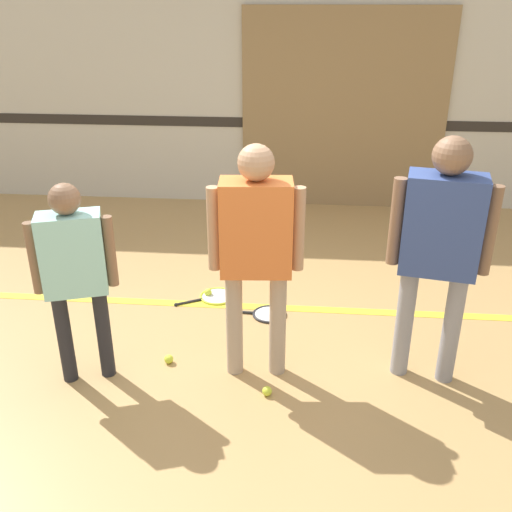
{
  "coord_description": "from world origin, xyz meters",
  "views": [
    {
      "loc": [
        0.29,
        -3.49,
        2.44
      ],
      "look_at": [
        -0.01,
        -0.13,
        0.9
      ],
      "focal_mm": 40.0,
      "sensor_mm": 36.0,
      "label": 1
    }
  ],
  "objects_px": {
    "racket_second_spare": "(267,314)",
    "tennis_ball_by_spare_racket": "(208,292)",
    "person_student_left": "(74,264)",
    "person_instructor": "(256,240)",
    "tennis_ball_near_instructor": "(267,391)",
    "tennis_ball_stray_left": "(169,359)",
    "racket_spare_on_floor": "(216,297)",
    "person_student_right": "(440,238)"
  },
  "relations": [
    {
      "from": "person_student_right",
      "to": "racket_spare_on_floor",
      "type": "relative_size",
      "value": 2.98
    },
    {
      "from": "racket_spare_on_floor",
      "to": "tennis_ball_near_instructor",
      "type": "xyz_separation_m",
      "value": [
        0.55,
        -1.32,
        0.02
      ]
    },
    {
      "from": "person_student_left",
      "to": "racket_second_spare",
      "type": "xyz_separation_m",
      "value": [
        1.19,
        0.96,
        -0.86
      ]
    },
    {
      "from": "racket_spare_on_floor",
      "to": "tennis_ball_stray_left",
      "type": "distance_m",
      "value": 1.03
    },
    {
      "from": "person_student_right",
      "to": "racket_second_spare",
      "type": "height_order",
      "value": "person_student_right"
    },
    {
      "from": "tennis_ball_near_instructor",
      "to": "tennis_ball_stray_left",
      "type": "xyz_separation_m",
      "value": [
        -0.74,
        0.31,
        0.0
      ]
    },
    {
      "from": "person_student_left",
      "to": "tennis_ball_stray_left",
      "type": "height_order",
      "value": "person_student_left"
    },
    {
      "from": "tennis_ball_stray_left",
      "to": "racket_second_spare",
      "type": "bearing_deg",
      "value": 48.36
    },
    {
      "from": "person_student_left",
      "to": "person_student_right",
      "type": "distance_m",
      "value": 2.34
    },
    {
      "from": "person_student_left",
      "to": "tennis_ball_stray_left",
      "type": "bearing_deg",
      "value": 3.18
    },
    {
      "from": "racket_second_spare",
      "to": "tennis_ball_stray_left",
      "type": "xyz_separation_m",
      "value": [
        -0.67,
        -0.75,
        0.02
      ]
    },
    {
      "from": "racket_second_spare",
      "to": "tennis_ball_stray_left",
      "type": "relative_size",
      "value": 7.56
    },
    {
      "from": "person_instructor",
      "to": "racket_second_spare",
      "type": "height_order",
      "value": "person_instructor"
    },
    {
      "from": "person_instructor",
      "to": "person_student_right",
      "type": "height_order",
      "value": "person_student_right"
    },
    {
      "from": "racket_second_spare",
      "to": "person_student_right",
      "type": "bearing_deg",
      "value": 150.1
    },
    {
      "from": "person_student_left",
      "to": "racket_spare_on_floor",
      "type": "bearing_deg",
      "value": 41.53
    },
    {
      "from": "person_student_left",
      "to": "tennis_ball_near_instructor",
      "type": "xyz_separation_m",
      "value": [
        1.26,
        -0.1,
        -0.84
      ]
    },
    {
      "from": "racket_spare_on_floor",
      "to": "person_student_left",
      "type": "bearing_deg",
      "value": 30.98
    },
    {
      "from": "tennis_ball_by_spare_racket",
      "to": "tennis_ball_stray_left",
      "type": "bearing_deg",
      "value": -96.25
    },
    {
      "from": "racket_second_spare",
      "to": "tennis_ball_stray_left",
      "type": "distance_m",
      "value": 1.01
    },
    {
      "from": "racket_second_spare",
      "to": "tennis_ball_by_spare_racket",
      "type": "xyz_separation_m",
      "value": [
        -0.55,
        0.29,
        0.02
      ]
    },
    {
      "from": "person_student_right",
      "to": "racket_second_spare",
      "type": "distance_m",
      "value": 1.71
    },
    {
      "from": "person_student_left",
      "to": "person_instructor",
      "type": "bearing_deg",
      "value": -10.11
    },
    {
      "from": "person_student_right",
      "to": "tennis_ball_by_spare_racket",
      "type": "relative_size",
      "value": 25.73
    },
    {
      "from": "tennis_ball_stray_left",
      "to": "tennis_ball_by_spare_racket",
      "type": "bearing_deg",
      "value": 83.75
    },
    {
      "from": "tennis_ball_near_instructor",
      "to": "tennis_ball_stray_left",
      "type": "distance_m",
      "value": 0.8
    },
    {
      "from": "person_instructor",
      "to": "tennis_ball_near_instructor",
      "type": "relative_size",
      "value": 24.84
    },
    {
      "from": "person_student_right",
      "to": "tennis_ball_stray_left",
      "type": "distance_m",
      "value": 2.08
    },
    {
      "from": "person_instructor",
      "to": "racket_spare_on_floor",
      "type": "xyz_separation_m",
      "value": [
        -0.46,
        1.05,
        -1.0
      ]
    },
    {
      "from": "racket_second_spare",
      "to": "tennis_ball_near_instructor",
      "type": "bearing_deg",
      "value": 96.7
    },
    {
      "from": "person_student_right",
      "to": "tennis_ball_near_instructor",
      "type": "relative_size",
      "value": 25.73
    },
    {
      "from": "tennis_ball_stray_left",
      "to": "person_instructor",
      "type": "bearing_deg",
      "value": -3.11
    },
    {
      "from": "person_student_right",
      "to": "person_student_left",
      "type": "bearing_deg",
      "value": 16.6
    },
    {
      "from": "person_student_left",
      "to": "tennis_ball_by_spare_racket",
      "type": "xyz_separation_m",
      "value": [
        0.63,
        1.25,
        -0.84
      ]
    },
    {
      "from": "person_instructor",
      "to": "racket_second_spare",
      "type": "distance_m",
      "value": 1.28
    },
    {
      "from": "person_student_right",
      "to": "racket_spare_on_floor",
      "type": "height_order",
      "value": "person_student_right"
    },
    {
      "from": "person_instructor",
      "to": "racket_second_spare",
      "type": "bearing_deg",
      "value": 83.46
    },
    {
      "from": "racket_second_spare",
      "to": "tennis_ball_near_instructor",
      "type": "distance_m",
      "value": 1.06
    },
    {
      "from": "tennis_ball_near_instructor",
      "to": "tennis_ball_stray_left",
      "type": "bearing_deg",
      "value": 157.63
    },
    {
      "from": "tennis_ball_near_instructor",
      "to": "tennis_ball_by_spare_racket",
      "type": "distance_m",
      "value": 1.49
    },
    {
      "from": "person_student_right",
      "to": "racket_spare_on_floor",
      "type": "xyz_separation_m",
      "value": [
        -1.62,
        0.99,
        -1.04
      ]
    },
    {
      "from": "tennis_ball_near_instructor",
      "to": "tennis_ball_stray_left",
      "type": "height_order",
      "value": "same"
    }
  ]
}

